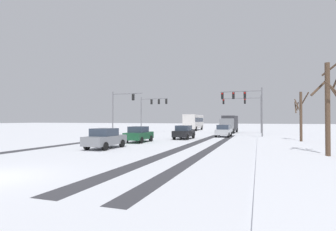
{
  "coord_description": "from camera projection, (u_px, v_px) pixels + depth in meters",
  "views": [
    {
      "loc": [
        9.98,
        -7.61,
        2.32
      ],
      "look_at": [
        0.0,
        21.49,
        2.8
      ],
      "focal_mm": 28.23,
      "sensor_mm": 36.0,
      "label": 1
    }
  ],
  "objects": [
    {
      "name": "bare_tree_sidewalk_mid",
      "position": [
        301.0,
        114.0,
        28.18
      ],
      "size": [
        1.42,
        1.41,
        5.29
      ],
      "color": "#4C3828",
      "rests_on": "ground"
    },
    {
      "name": "traffic_signal_far_right",
      "position": [
        247.0,
        106.0,
        46.27
      ],
      "size": [
        6.82,
        0.55,
        6.5
      ],
      "color": "slate",
      "rests_on": "ground"
    },
    {
      "name": "traffic_signal_near_right",
      "position": [
        245.0,
        101.0,
        34.97
      ],
      "size": [
        5.47,
        0.45,
        6.5
      ],
      "color": "slate",
      "rests_on": "ground"
    },
    {
      "name": "bare_tree_sidewalk_near",
      "position": [
        328.0,
        104.0,
        16.83
      ],
      "size": [
        1.84,
        1.85,
        5.98
      ],
      "color": "#4C3828",
      "rests_on": "ground"
    },
    {
      "name": "wheel_track_left_lane",
      "position": [
        215.0,
        146.0,
        22.86
      ],
      "size": [
        0.8,
        33.78,
        0.01
      ],
      "primitive_type": "cube",
      "color": "#38383D",
      "rests_on": "ground"
    },
    {
      "name": "bus_oncoming",
      "position": [
        194.0,
        121.0,
        57.5
      ],
      "size": [
        3.02,
        11.1,
        3.38
      ],
      "color": "silver",
      "rests_on": "ground"
    },
    {
      "name": "car_dark_green_third",
      "position": [
        139.0,
        134.0,
        27.04
      ],
      "size": [
        1.92,
        4.14,
        1.62
      ],
      "color": "#194C2D",
      "rests_on": "ground"
    },
    {
      "name": "traffic_signal_far_left",
      "position": [
        152.0,
        106.0,
        47.89
      ],
      "size": [
        5.3,
        0.44,
        6.5
      ],
      "color": "slate",
      "rests_on": "ground"
    },
    {
      "name": "traffic_signal_near_left",
      "position": [
        120.0,
        106.0,
        38.72
      ],
      "size": [
        4.85,
        0.38,
        6.5
      ],
      "color": "slate",
      "rests_on": "ground"
    },
    {
      "name": "wheel_track_center",
      "position": [
        86.0,
        142.0,
        27.15
      ],
      "size": [
        1.15,
        33.78,
        0.01
      ],
      "primitive_type": "cube",
      "color": "#38383D",
      "rests_on": "ground"
    },
    {
      "name": "car_silver_lead",
      "position": [
        224.0,
        131.0,
        35.42
      ],
      "size": [
        1.9,
        4.14,
        1.62
      ],
      "color": "#B7BABF",
      "rests_on": "ground"
    },
    {
      "name": "box_truck_delivery",
      "position": [
        229.0,
        124.0,
        46.22
      ],
      "size": [
        2.54,
        7.48,
        3.02
      ],
      "color": "slate",
      "rests_on": "ground"
    },
    {
      "name": "wheel_track_right_lane",
      "position": [
        189.0,
        145.0,
        23.61
      ],
      "size": [
        1.0,
        33.78,
        0.01
      ],
      "primitive_type": "cube",
      "color": "#38383D",
      "rests_on": "ground"
    },
    {
      "name": "car_grey_fourth",
      "position": [
        105.0,
        138.0,
        21.12
      ],
      "size": [
        1.86,
        4.11,
        1.62
      ],
      "color": "slate",
      "rests_on": "ground"
    },
    {
      "name": "car_black_second",
      "position": [
        184.0,
        132.0,
        31.5
      ],
      "size": [
        1.92,
        4.14,
        1.62
      ],
      "color": "black",
      "rests_on": "ground"
    },
    {
      "name": "sidewalk_kerb_right",
      "position": [
        285.0,
        150.0,
        19.63
      ],
      "size": [
        4.0,
        33.78,
        0.12
      ],
      "primitive_type": "cube",
      "color": "white",
      "rests_on": "ground"
    }
  ]
}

